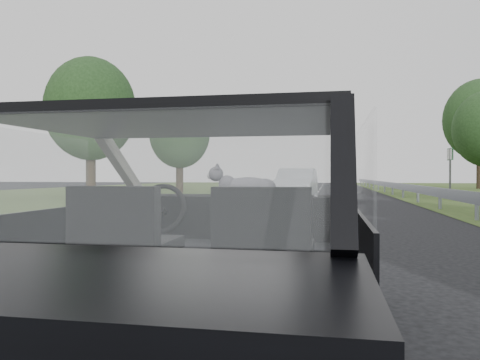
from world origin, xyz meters
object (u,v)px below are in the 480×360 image
at_px(other_car, 296,185).
at_px(highway_sign, 450,173).
at_px(subject_car, 205,245).
at_px(cat, 248,185).

height_order(other_car, highway_sign, highway_sign).
bearing_deg(other_car, highway_sign, 34.09).
height_order(subject_car, highway_sign, highway_sign).
bearing_deg(highway_sign, other_car, -149.28).
bearing_deg(cat, subject_car, -109.22).
distance_m(cat, highway_sign, 22.29).
height_order(subject_car, cat, subject_car).
bearing_deg(other_car, subject_car, -85.56).
xyz_separation_m(cat, highway_sign, (6.47, 21.33, 0.17)).
bearing_deg(subject_car, cat, 75.42).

